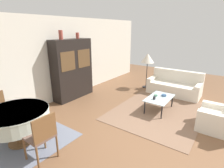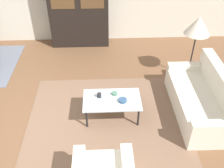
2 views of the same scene
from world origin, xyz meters
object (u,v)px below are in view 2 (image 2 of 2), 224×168
object	(u,v)px
floor_lamp	(198,27)
bowl	(123,100)
bowl_small	(114,94)
coffee_table	(112,101)
display_cabinet	(79,7)
cup	(99,95)
couch	(203,99)

from	to	relation	value
floor_lamp	bowl	bearing A→B (deg)	-140.65
floor_lamp	bowl_small	xyz separation A→B (m)	(-1.71, -1.09, -0.76)
coffee_table	display_cabinet	xyz separation A→B (m)	(-0.71, 2.85, 0.63)
cup	bowl_small	world-z (taller)	cup
couch	cup	size ratio (longest dim) A/B	22.10
display_cabinet	floor_lamp	xyz separation A→B (m)	(2.47, -1.62, 0.18)
couch	bowl	xyz separation A→B (m)	(-1.48, -0.12, 0.13)
bowl	display_cabinet	bearing A→B (deg)	106.99
coffee_table	floor_lamp	bearing A→B (deg)	34.97
couch	bowl_small	world-z (taller)	couch
bowl	bowl_small	distance (m)	0.24
coffee_table	display_cabinet	size ratio (longest dim) A/B	0.51
coffee_table	cup	bearing A→B (deg)	161.68
couch	display_cabinet	size ratio (longest dim) A/B	0.91
couch	coffee_table	xyz separation A→B (m)	(-1.66, -0.06, 0.07)
display_cabinet	bowl_small	size ratio (longest dim) A/B	20.13
coffee_table	floor_lamp	xyz separation A→B (m)	(1.76, 1.23, 0.81)
coffee_table	cup	distance (m)	0.25
couch	coffee_table	world-z (taller)	couch
cup	couch	bearing A→B (deg)	-0.55
display_cabinet	couch	bearing A→B (deg)	-49.73
bowl_small	couch	bearing A→B (deg)	-2.84
bowl	bowl_small	bearing A→B (deg)	123.80
cup	bowl_small	bearing A→B (deg)	12.67
coffee_table	floor_lamp	distance (m)	2.30
coffee_table	bowl_small	xyz separation A→B (m)	(0.05, 0.14, 0.06)
couch	cup	xyz separation A→B (m)	(-1.89, 0.02, 0.15)
coffee_table	floor_lamp	world-z (taller)	floor_lamp
floor_lamp	cup	distance (m)	2.41
coffee_table	bowl_small	bearing A→B (deg)	69.47
coffee_table	cup	size ratio (longest dim) A/B	12.39
couch	display_cabinet	bearing A→B (deg)	40.27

